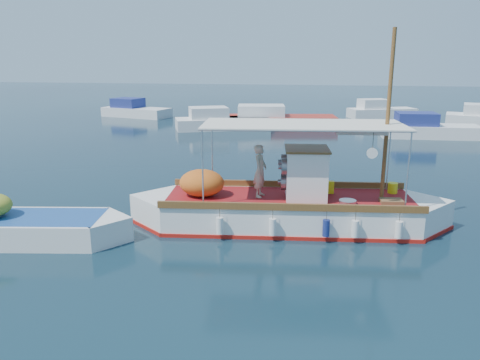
# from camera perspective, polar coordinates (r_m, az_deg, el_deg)

# --- Properties ---
(ground) EXTENTS (160.00, 160.00, 0.00)m
(ground) POSITION_cam_1_polar(r_m,az_deg,el_deg) (14.15, 2.55, -6.05)
(ground) COLOR black
(ground) RESTS_ON ground
(fishing_caique) EXTENTS (9.81, 3.41, 6.02)m
(fishing_caique) POSITION_cam_1_polar(r_m,az_deg,el_deg) (14.40, 5.72, -3.52)
(fishing_caique) COLOR white
(fishing_caique) RESTS_ON ground
(dinghy) EXTENTS (6.35, 2.52, 1.57)m
(dinghy) POSITION_cam_1_polar(r_m,az_deg,el_deg) (14.63, -25.49, -5.45)
(dinghy) COLOR white
(dinghy) RESTS_ON ground
(bg_boat_nw) EXTENTS (7.08, 4.75, 1.80)m
(bg_boat_nw) POSITION_cam_1_polar(r_m,az_deg,el_deg) (34.25, -2.52, 7.05)
(bg_boat_nw) COLOR silver
(bg_boat_nw) RESTS_ON ground
(bg_boat_n) EXTENTS (8.90, 4.02, 1.80)m
(bg_boat_n) POSITION_cam_1_polar(r_m,az_deg,el_deg) (35.61, 4.23, 7.31)
(bg_boat_n) COLOR #A8271C
(bg_boat_n) RESTS_ON ground
(bg_boat_ne) EXTENTS (6.29, 2.52, 1.80)m
(bg_boat_ne) POSITION_cam_1_polar(r_m,az_deg,el_deg) (32.86, 21.82, 5.70)
(bg_boat_ne) COLOR silver
(bg_boat_ne) RESTS_ON ground
(bg_boat_far_w) EXTENTS (6.44, 3.86, 1.80)m
(bg_boat_far_w) POSITION_cam_1_polar(r_m,az_deg,el_deg) (42.58, -12.71, 8.19)
(bg_boat_far_w) COLOR silver
(bg_boat_far_w) RESTS_ON ground
(bg_boat_far_n) EXTENTS (6.05, 3.89, 1.80)m
(bg_boat_far_n) POSITION_cam_1_polar(r_m,az_deg,el_deg) (42.70, 16.68, 7.96)
(bg_boat_far_n) COLOR silver
(bg_boat_far_n) RESTS_ON ground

